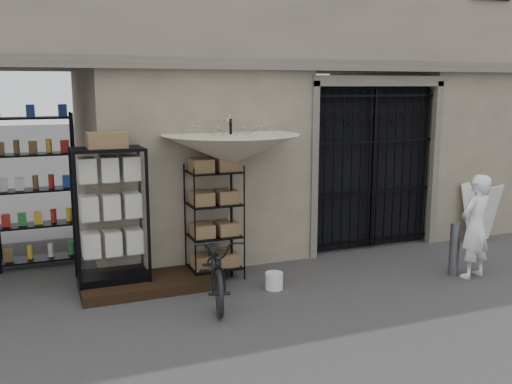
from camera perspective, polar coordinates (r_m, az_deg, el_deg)
name	(u,v)px	position (r m, az deg, el deg)	size (l,w,h in m)	color
ground	(348,302)	(8.06, 9.22, -10.80)	(80.00, 80.00, 0.00)	black
main_building	(243,0)	(11.22, -1.29, 18.68)	(14.00, 4.00, 9.00)	gray
iron_gate	(369,166)	(10.47, 11.19, 2.59)	(2.50, 0.21, 3.00)	black
step_platform	(151,283)	(8.57, -10.47, -8.99)	(2.00, 0.90, 0.15)	black
display_cabinet	(111,222)	(8.38, -14.31, -2.91)	(1.09, 0.85, 2.08)	black
wire_rack	(214,223)	(8.71, -4.19, -3.12)	(0.93, 0.82, 1.76)	black
market_umbrella	(231,141)	(8.52, -2.53, 5.09)	(1.93, 1.97, 2.93)	black
white_bucket	(274,281)	(8.40, 1.82, -8.86)	(0.26, 0.26, 0.25)	silver
bicycle	(217,300)	(8.05, -3.97, -10.70)	(0.64, 0.96, 1.83)	black
steel_bollard	(454,249)	(9.44, 19.22, -5.44)	(0.15, 0.15, 0.82)	slate
shopkeeper	(471,277)	(9.56, 20.74, -7.91)	(0.59, 1.61, 0.38)	white
easel_sign	(480,213)	(11.56, 21.53, -1.93)	(0.69, 0.74, 1.09)	silver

